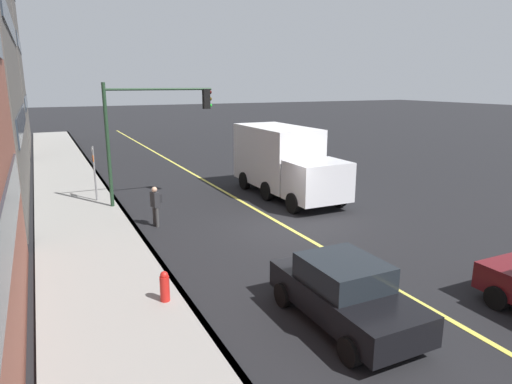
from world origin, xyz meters
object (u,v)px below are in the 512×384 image
object	(u,v)px
car_black	(344,292)
fire_hydrant	(165,289)
traffic_light_mast	(151,121)
pedestrian_with_backpack	(156,204)
street_sign_post	(94,170)
truck_white	(284,160)

from	to	relation	value
car_black	fire_hydrant	world-z (taller)	car_black
fire_hydrant	traffic_light_mast	bearing A→B (deg)	-12.20
car_black	fire_hydrant	distance (m)	4.39
pedestrian_with_backpack	fire_hydrant	distance (m)	6.69
fire_hydrant	street_sign_post	bearing A→B (deg)	1.57
car_black	truck_white	distance (m)	12.33
truck_white	fire_hydrant	xyz separation A→B (m)	(-8.73, 8.28, -1.28)
traffic_light_mast	street_sign_post	xyz separation A→B (m)	(1.35, 2.41, -2.23)
traffic_light_mast	fire_hydrant	bearing A→B (deg)	167.80
truck_white	fire_hydrant	bearing A→B (deg)	136.52
car_black	pedestrian_with_backpack	xyz separation A→B (m)	(9.13, 2.15, 0.14)
car_black	pedestrian_with_backpack	world-z (taller)	pedestrian_with_backpack
traffic_light_mast	street_sign_post	bearing A→B (deg)	60.78
pedestrian_with_backpack	traffic_light_mast	size ratio (longest dim) A/B	0.29
car_black	street_sign_post	world-z (taller)	street_sign_post
pedestrian_with_backpack	street_sign_post	xyz separation A→B (m)	(4.57, 1.68, 0.67)
truck_white	pedestrian_with_backpack	size ratio (longest dim) A/B	4.65
truck_white	traffic_light_mast	distance (m)	6.59
car_black	traffic_light_mast	bearing A→B (deg)	6.53
car_black	fire_hydrant	bearing A→B (deg)	53.56
traffic_light_mast	street_sign_post	size ratio (longest dim) A/B	2.05
truck_white	street_sign_post	bearing A→B (deg)	74.59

